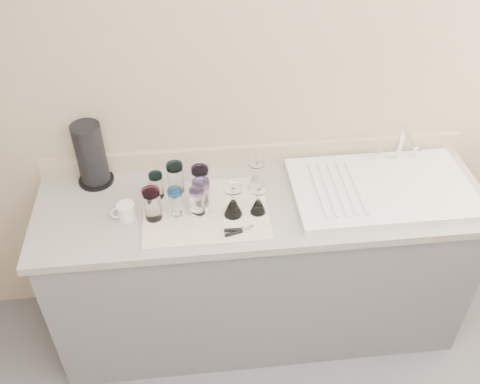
{
  "coord_description": "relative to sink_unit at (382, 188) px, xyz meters",
  "views": [
    {
      "loc": [
        -0.3,
        -0.6,
        2.5
      ],
      "look_at": [
        -0.11,
        1.15,
        1.0
      ],
      "focal_mm": 40.0,
      "sensor_mm": 36.0,
      "label": 1
    }
  ],
  "objects": [
    {
      "name": "white_mug",
      "position": [
        -1.16,
        -0.06,
        0.02
      ],
      "size": [
        0.11,
        0.09,
        0.08
      ],
      "color": "white",
      "rests_on": "counter_unit"
    },
    {
      "name": "paper_towel_roll",
      "position": [
        -1.32,
        0.22,
        0.13
      ],
      "size": [
        0.17,
        0.17,
        0.31
      ],
      "color": "black",
      "rests_on": "counter_unit"
    },
    {
      "name": "tumbler_cyan",
      "position": [
        -0.94,
        0.09,
        0.07
      ],
      "size": [
        0.08,
        0.08,
        0.15
      ],
      "color": "white",
      "rests_on": "dish_towel"
    },
    {
      "name": "goblet_front_left",
      "position": [
        -0.7,
        -0.09,
        0.04
      ],
      "size": [
        0.08,
        0.08,
        0.15
      ],
      "color": "white",
      "rests_on": "dish_towel"
    },
    {
      "name": "tumbler_teal",
      "position": [
        -1.03,
        0.07,
        0.05
      ],
      "size": [
        0.06,
        0.06,
        0.13
      ],
      "color": "white",
      "rests_on": "dish_towel"
    },
    {
      "name": "can_opener",
      "position": [
        -0.68,
        -0.2,
        -0.0
      ],
      "size": [
        0.13,
        0.05,
        0.02
      ],
      "color": "silver",
      "rests_on": "dish_towel"
    },
    {
      "name": "tumbler_lavender",
      "position": [
        -0.83,
        -0.05,
        0.07
      ],
      "size": [
        0.08,
        0.08,
        0.16
      ],
      "color": "white",
      "rests_on": "dish_towel"
    },
    {
      "name": "counter_unit",
      "position": [
        -0.55,
        -0.0,
        -0.47
      ],
      "size": [
        2.06,
        0.62,
        0.9
      ],
      "color": "slate",
      "rests_on": "ground"
    },
    {
      "name": "dish_towel",
      "position": [
        -0.82,
        -0.05,
        -0.02
      ],
      "size": [
        0.55,
        0.42,
        0.01
      ],
      "primitive_type": "cube",
      "color": "white",
      "rests_on": "counter_unit"
    },
    {
      "name": "tumbler_magenta",
      "position": [
        -1.04,
        -0.07,
        0.07
      ],
      "size": [
        0.08,
        0.08,
        0.15
      ],
      "color": "white",
      "rests_on": "dish_towel"
    },
    {
      "name": "goblet_front_right",
      "position": [
        -0.59,
        -0.09,
        0.03
      ],
      "size": [
        0.07,
        0.07,
        0.13
      ],
      "color": "white",
      "rests_on": "dish_towel"
    },
    {
      "name": "goblet_back_right",
      "position": [
        -0.57,
        0.09,
        0.04
      ],
      "size": [
        0.08,
        0.08,
        0.14
      ],
      "color": "white",
      "rests_on": "dish_towel"
    },
    {
      "name": "sink_unit",
      "position": [
        0.0,
        0.0,
        0.0
      ],
      "size": [
        0.82,
        0.5,
        0.22
      ],
      "color": "white",
      "rests_on": "counter_unit"
    },
    {
      "name": "tumbler_blue",
      "position": [
        -0.94,
        -0.06,
        0.05
      ],
      "size": [
        0.07,
        0.07,
        0.13
      ],
      "color": "white",
      "rests_on": "dish_towel"
    },
    {
      "name": "tumbler_extra",
      "position": [
        -0.85,
        -0.07,
        0.06
      ],
      "size": [
        0.07,
        0.07,
        0.13
      ],
      "color": "white",
      "rests_on": "dish_towel"
    },
    {
      "name": "tumbler_purple",
      "position": [
        -0.83,
        0.05,
        0.07
      ],
      "size": [
        0.08,
        0.08,
        0.16
      ],
      "color": "white",
      "rests_on": "dish_towel"
    },
    {
      "name": "room_envelope",
      "position": [
        -0.55,
        -1.2,
        0.64
      ],
      "size": [
        3.54,
        3.5,
        2.52
      ],
      "color": "#59595F",
      "rests_on": "ground"
    }
  ]
}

